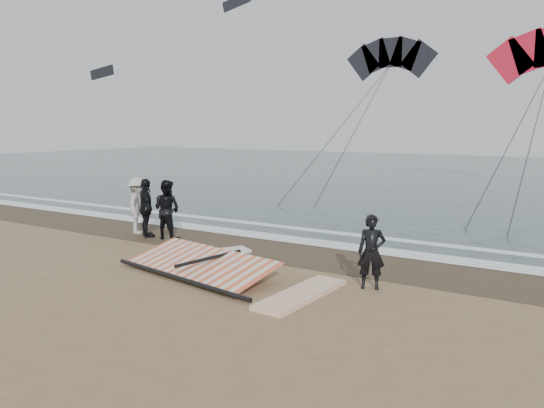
% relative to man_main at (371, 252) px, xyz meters
% --- Properties ---
extents(ground, '(120.00, 120.00, 0.00)m').
position_rel_man_main_xyz_m(ground, '(-2.58, -2.44, -0.83)').
color(ground, '#8C704C').
rests_on(ground, ground).
extents(sea, '(120.00, 54.00, 0.02)m').
position_rel_man_main_xyz_m(sea, '(-2.58, 30.56, -0.82)').
color(sea, '#233838').
rests_on(sea, ground).
extents(wet_sand, '(120.00, 2.80, 0.01)m').
position_rel_man_main_xyz_m(wet_sand, '(-2.58, 2.06, -0.82)').
color(wet_sand, '#4C3D2B').
rests_on(wet_sand, ground).
extents(foam_near, '(120.00, 0.90, 0.01)m').
position_rel_man_main_xyz_m(foam_near, '(-2.58, 3.46, -0.80)').
color(foam_near, white).
rests_on(foam_near, sea).
extents(foam_far, '(120.00, 0.45, 0.01)m').
position_rel_man_main_xyz_m(foam_far, '(-2.58, 5.16, -0.80)').
color(foam_far, white).
rests_on(foam_far, sea).
extents(man_main, '(0.71, 0.58, 1.66)m').
position_rel_man_main_xyz_m(man_main, '(0.00, 0.00, 0.00)').
color(man_main, black).
rests_on(man_main, ground).
extents(board_white, '(0.90, 2.69, 0.11)m').
position_rel_man_main_xyz_m(board_white, '(-1.03, -1.31, -0.78)').
color(board_white, silver).
rests_on(board_white, ground).
extents(board_cream, '(1.72, 2.34, 0.10)m').
position_rel_man_main_xyz_m(board_cream, '(-4.96, 0.49, -0.78)').
color(board_cream, silver).
rests_on(board_cream, ground).
extents(trio_cluster, '(2.54, 1.51, 1.91)m').
position_rel_man_main_xyz_m(trio_cluster, '(-8.25, 1.55, 0.12)').
color(trio_cluster, black).
rests_on(trio_cluster, ground).
extents(sail_rig, '(4.63, 2.43, 0.51)m').
position_rel_man_main_xyz_m(sail_rig, '(-3.99, -1.01, -0.63)').
color(sail_rig, black).
rests_on(sail_rig, ground).
extents(kite_dark, '(7.17, 8.25, 18.03)m').
position_rel_man_main_xyz_m(kite_dark, '(-8.79, 25.48, 7.22)').
color(kite_dark, black).
rests_on(kite_dark, ground).
extents(distant_kites, '(14.19, 6.12, 7.50)m').
position_rel_man_main_xyz_m(distant_kites, '(-30.22, 26.56, 10.71)').
color(distant_kites, black).
rests_on(distant_kites, ground).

